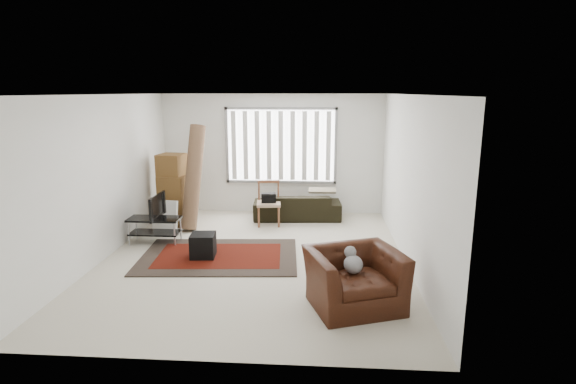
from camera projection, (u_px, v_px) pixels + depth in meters
The scene contains 11 objects.
room at pixel (259, 150), 7.69m from camera, with size 6.00×6.02×2.71m.
persian_rug at pixel (219, 256), 7.63m from camera, with size 2.74×1.93×0.02m.
tv_stand at pixel (155, 225), 8.28m from camera, with size 0.95×0.43×0.47m.
tv at pixel (153, 206), 8.20m from camera, with size 0.77×0.10×0.44m, color black.
subwoofer at pixel (203, 245), 7.54m from camera, with size 0.40×0.40×0.40m, color black.
moving_boxes at pixel (174, 192), 9.38m from camera, with size 0.68×0.63×1.49m.
white_flatpack at pixel (165, 217), 8.85m from camera, with size 0.51×0.07×0.65m, color silver.
rolled_rug at pixel (193, 177), 9.06m from camera, with size 0.32×0.32×2.10m, color brown.
sofa at pixel (297, 202), 9.85m from camera, with size 1.89×0.82×0.73m, color black.
side_chair at pixel (269, 201), 9.39m from camera, with size 0.54×0.54×0.91m.
armchair at pixel (355, 275), 5.80m from camera, with size 1.42×1.33×0.85m.
Camera 1 is at (1.06, -7.10, 2.75)m, focal length 28.00 mm.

